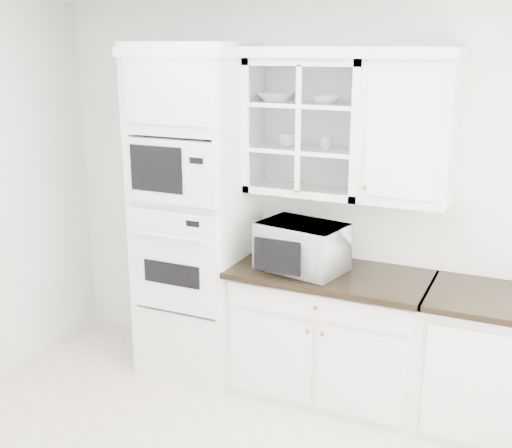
% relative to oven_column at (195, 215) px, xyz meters
% --- Properties ---
extents(room_shell, '(4.00, 3.50, 2.70)m').
position_rel_oven_column_xyz_m(room_shell, '(0.75, -0.99, 0.58)').
color(room_shell, white).
rests_on(room_shell, ground).
extents(oven_column, '(0.76, 0.68, 2.40)m').
position_rel_oven_column_xyz_m(oven_column, '(0.00, 0.00, 0.00)').
color(oven_column, white).
rests_on(oven_column, ground).
extents(base_cabinet_run, '(1.32, 0.67, 0.92)m').
position_rel_oven_column_xyz_m(base_cabinet_run, '(1.03, 0.03, -0.74)').
color(base_cabinet_run, white).
rests_on(base_cabinet_run, ground).
extents(extra_base_cabinet, '(0.72, 0.67, 0.92)m').
position_rel_oven_column_xyz_m(extra_base_cabinet, '(2.03, 0.03, -0.74)').
color(extra_base_cabinet, white).
rests_on(extra_base_cabinet, ground).
extents(upper_cabinet_glass, '(0.80, 0.33, 0.90)m').
position_rel_oven_column_xyz_m(upper_cabinet_glass, '(0.78, 0.17, 0.65)').
color(upper_cabinet_glass, white).
rests_on(upper_cabinet_glass, room_shell).
extents(upper_cabinet_solid, '(0.55, 0.33, 0.90)m').
position_rel_oven_column_xyz_m(upper_cabinet_solid, '(1.46, 0.17, 0.65)').
color(upper_cabinet_solid, white).
rests_on(upper_cabinet_solid, room_shell).
extents(crown_molding, '(2.14, 0.38, 0.07)m').
position_rel_oven_column_xyz_m(crown_molding, '(0.68, 0.14, 1.14)').
color(crown_molding, white).
rests_on(crown_molding, room_shell).
extents(countertop_microwave, '(0.63, 0.56, 0.32)m').
position_rel_oven_column_xyz_m(countertop_microwave, '(0.84, -0.02, -0.12)').
color(countertop_microwave, white).
rests_on(countertop_microwave, base_cabinet_run).
extents(bowl_a, '(0.28, 0.28, 0.06)m').
position_rel_oven_column_xyz_m(bowl_a, '(0.55, 0.17, 0.84)').
color(bowl_a, white).
rests_on(bowl_a, upper_cabinet_glass).
extents(bowl_b, '(0.19, 0.19, 0.05)m').
position_rel_oven_column_xyz_m(bowl_b, '(0.91, 0.15, 0.84)').
color(bowl_b, white).
rests_on(bowl_b, upper_cabinet_glass).
extents(cup_a, '(0.13, 0.13, 0.10)m').
position_rel_oven_column_xyz_m(cup_a, '(0.65, 0.15, 0.56)').
color(cup_a, white).
rests_on(cup_a, upper_cabinet_glass).
extents(cup_b, '(0.11, 0.11, 0.08)m').
position_rel_oven_column_xyz_m(cup_b, '(0.92, 0.15, 0.55)').
color(cup_b, white).
rests_on(cup_b, upper_cabinet_glass).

